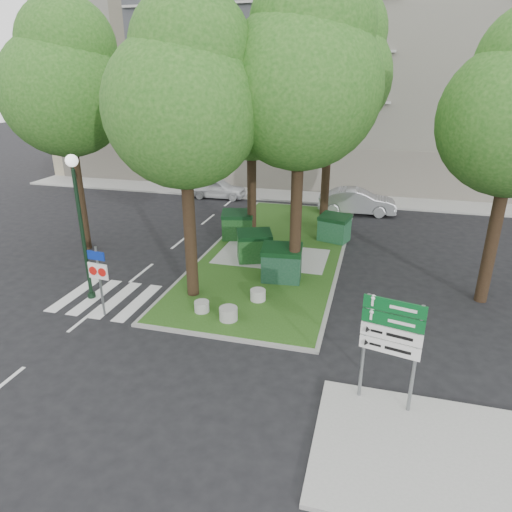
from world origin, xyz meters
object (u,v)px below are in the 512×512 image
(dumpster_c, at_px, (282,263))
(directional_sign, at_px, (391,336))
(tree_median_near_right, at_px, (304,71))
(tree_median_mid, at_px, (254,96))
(bollard_right, at_px, (228,314))
(dumpster_d, at_px, (334,228))
(bollard_left, at_px, (202,306))
(car_silver, at_px, (357,201))
(dumpster_b, at_px, (254,246))
(tree_median_far, at_px, (334,65))
(bollard_mid, at_px, (258,295))
(car_white, at_px, (217,188))
(traffic_sign_pole, at_px, (99,272))
(tree_median_near_left, at_px, (185,93))
(street_lamp, at_px, (79,212))
(dumpster_a, at_px, (238,225))
(tree_street_left, at_px, (65,80))
(litter_bin, at_px, (331,230))

(dumpster_c, distance_m, directional_sign, 7.89)
(tree_median_near_right, xyz_separation_m, tree_median_mid, (-3.00, 4.50, -1.01))
(tree_median_mid, bearing_deg, bollard_right, -80.70)
(dumpster_d, relative_size, bollard_left, 3.25)
(car_silver, bearing_deg, dumpster_c, 164.45)
(dumpster_b, xyz_separation_m, dumpster_d, (3.14, 3.57, -0.02))
(tree_median_far, bearing_deg, bollard_right, -99.62)
(tree_median_mid, distance_m, car_silver, 10.11)
(tree_median_mid, bearing_deg, dumpster_c, -61.78)
(bollard_right, bearing_deg, car_silver, 76.94)
(bollard_mid, bearing_deg, tree_median_mid, 106.62)
(tree_median_mid, xyz_separation_m, bollard_right, (1.32, -8.08, -6.64))
(tree_median_near_right, bearing_deg, car_white, 122.09)
(bollard_right, xyz_separation_m, car_silver, (3.37, 14.52, 0.41))
(dumpster_b, height_order, dumpster_d, dumpster_b)
(traffic_sign_pole, bearing_deg, dumpster_d, 59.27)
(tree_median_near_left, bearing_deg, street_lamp, -163.23)
(dumpster_d, relative_size, car_silver, 0.37)
(bollard_left, bearing_deg, dumpster_a, 97.89)
(directional_sign, bearing_deg, bollard_left, 164.69)
(tree_median_near_left, relative_size, car_white, 2.69)
(dumpster_a, height_order, dumpster_d, dumpster_a)
(dumpster_d, bearing_deg, tree_median_mid, -149.77)
(tree_median_far, xyz_separation_m, traffic_sign_pole, (-6.26, -11.72, -6.67))
(tree_street_left, xyz_separation_m, traffic_sign_pole, (4.44, -5.72, -6.00))
(tree_median_far, xyz_separation_m, bollard_mid, (-1.28, -9.42, -8.00))
(street_lamp, distance_m, car_silver, 16.91)
(tree_median_near_right, height_order, bollard_left, tree_median_near_right)
(tree_median_far, height_order, dumpster_a, tree_median_far)
(tree_median_mid, relative_size, street_lamp, 1.86)
(directional_sign, xyz_separation_m, car_white, (-11.18, 18.90, -1.39))
(tree_median_near_right, relative_size, dumpster_b, 6.42)
(dumpster_c, distance_m, litter_bin, 6.08)
(tree_street_left, height_order, street_lamp, tree_street_left)
(car_white, bearing_deg, bollard_right, -160.98)
(bollard_right, bearing_deg, car_white, 110.84)
(litter_bin, distance_m, traffic_sign_pole, 12.31)
(tree_street_left, distance_m, directional_sign, 17.05)
(dumpster_d, bearing_deg, car_white, 158.89)
(dumpster_a, relative_size, street_lamp, 0.33)
(tree_median_near_left, height_order, car_white, tree_median_near_left)
(tree_median_near_right, height_order, tree_median_mid, tree_median_near_right)
(bollard_left, height_order, bollard_mid, bollard_mid)
(bollard_mid, bearing_deg, dumpster_d, 74.67)
(bollard_right, xyz_separation_m, street_lamp, (-5.61, 0.44, 3.04))
(tree_median_mid, relative_size, tree_street_left, 0.91)
(tree_street_left, bearing_deg, dumpster_c, -8.16)
(bollard_mid, xyz_separation_m, directional_sign, (4.52, -4.64, 1.74))
(dumpster_d, relative_size, traffic_sign_pole, 0.66)
(tree_street_left, distance_m, car_white, 13.19)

